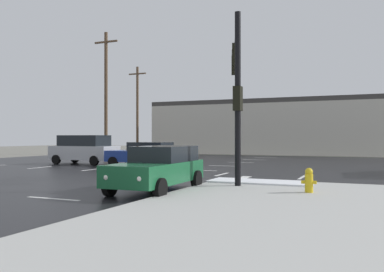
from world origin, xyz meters
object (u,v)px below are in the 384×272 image
object	(u,v)px
suv_silver	(84,149)
utility_pole_distant	(137,108)
fire_hydrant	(309,180)
traffic_signal_mast	(237,74)
sedan_blue	(144,154)
utility_pole_far	(106,94)
sedan_green	(159,168)

from	to	relation	value
suv_silver	utility_pole_distant	xyz separation A→B (m)	(-5.96, 17.27, 4.10)
fire_hydrant	utility_pole_distant	xyz separation A→B (m)	(-22.73, 27.40, 4.65)
traffic_signal_mast	sedan_blue	world-z (taller)	traffic_signal_mast
traffic_signal_mast	utility_pole_far	world-z (taller)	utility_pole_far
sedan_blue	utility_pole_distant	distance (m)	21.75
sedan_green	utility_pole_distant	world-z (taller)	utility_pole_distant
sedan_blue	utility_pole_distant	size ratio (longest dim) A/B	0.46
traffic_signal_mast	sedan_green	bearing A→B (deg)	135.89
fire_hydrant	utility_pole_distant	distance (m)	35.91
traffic_signal_mast	fire_hydrant	distance (m)	5.89
fire_hydrant	sedan_green	size ratio (longest dim) A/B	0.17
fire_hydrant	utility_pole_far	size ratio (longest dim) A/B	0.07
sedan_green	sedan_blue	xyz separation A→B (m)	(-6.45, 10.14, 0.00)
sedan_blue	utility_pole_distant	xyz separation A→B (m)	(-11.26, 18.10, 4.34)
fire_hydrant	sedan_blue	size ratio (longest dim) A/B	0.17
fire_hydrant	utility_pole_distant	bearing A→B (deg)	129.68
traffic_signal_mast	sedan_green	distance (m)	5.46
fire_hydrant	sedan_blue	distance (m)	14.78
suv_silver	sedan_blue	distance (m)	5.37
utility_pole_far	utility_pole_distant	world-z (taller)	utility_pole_far
traffic_signal_mast	sedan_blue	bearing A→B (deg)	32.95
fire_hydrant	sedan_green	distance (m)	5.10
utility_pole_far	traffic_signal_mast	bearing A→B (deg)	-39.41
fire_hydrant	traffic_signal_mast	bearing A→B (deg)	139.86
sedan_green	utility_pole_distant	distance (m)	33.62
traffic_signal_mast	sedan_blue	size ratio (longest dim) A/B	1.39
fire_hydrant	sedan_blue	xyz separation A→B (m)	(-11.47, 9.30, 0.32)
suv_silver	utility_pole_distant	distance (m)	18.72
suv_silver	utility_pole_far	distance (m)	7.08
traffic_signal_mast	utility_pole_distant	distance (m)	31.39
traffic_signal_mast	sedan_green	world-z (taller)	traffic_signal_mast
suv_silver	sedan_green	distance (m)	16.08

